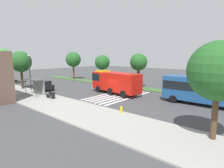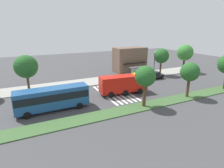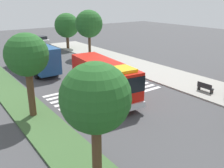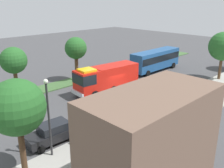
{
  "view_description": "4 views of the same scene",
  "coord_description": "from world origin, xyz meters",
  "px_view_note": "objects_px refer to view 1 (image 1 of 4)",
  "views": [
    {
      "loc": [
        -18.12,
        21.66,
        6.26
      ],
      "look_at": [
        0.22,
        0.21,
        1.78
      ],
      "focal_mm": 29.19,
      "sensor_mm": 36.0,
      "label": 1
    },
    {
      "loc": [
        -16.05,
        -29.82,
        12.06
      ],
      "look_at": [
        -0.58,
        1.8,
        1.28
      ],
      "focal_mm": 29.75,
      "sensor_mm": 36.0,
      "label": 2
    },
    {
      "loc": [
        18.58,
        -13.13,
        8.88
      ],
      "look_at": [
        0.45,
        0.0,
        1.19
      ],
      "focal_mm": 39.97,
      "sensor_mm": 36.0,
      "label": 3
    },
    {
      "loc": [
        22.22,
        22.32,
        11.76
      ],
      "look_at": [
        1.28,
        0.84,
        1.69
      ],
      "focal_mm": 40.52,
      "sensor_mm": 36.0,
      "label": 4
    }
  ],
  "objects_px": {
    "median_tree_west": "(102,63)",
    "fire_hydrant": "(121,110)",
    "median_tree_far_west": "(139,63)",
    "transit_bus": "(207,89)",
    "sidewalk_tree_far_east": "(4,59)",
    "sidewalk_tree_west": "(219,71)",
    "sidewalk_tree_east": "(21,62)",
    "fire_truck": "(114,81)",
    "bench_near_shelter": "(51,95)",
    "parked_car_mid": "(44,85)",
    "median_tree_center": "(73,60)",
    "bus_stop_shelter": "(36,83)",
    "street_lamp": "(30,69)"
  },
  "relations": [
    {
      "from": "fire_truck",
      "to": "median_tree_center",
      "type": "xyz_separation_m",
      "value": [
        19.31,
        -6.7,
        3.12
      ]
    },
    {
      "from": "street_lamp",
      "to": "median_tree_center",
      "type": "bearing_deg",
      "value": -66.09
    },
    {
      "from": "median_tree_far_west",
      "to": "median_tree_center",
      "type": "bearing_deg",
      "value": 0.0
    },
    {
      "from": "fire_truck",
      "to": "sidewalk_tree_west",
      "type": "distance_m",
      "value": 18.5
    },
    {
      "from": "fire_hydrant",
      "to": "bench_near_shelter",
      "type": "bearing_deg",
      "value": 5.88
    },
    {
      "from": "sidewalk_tree_east",
      "to": "fire_truck",
      "type": "bearing_deg",
      "value": -152.0
    },
    {
      "from": "bus_stop_shelter",
      "to": "fire_hydrant",
      "type": "relative_size",
      "value": 5.0
    },
    {
      "from": "bus_stop_shelter",
      "to": "bench_near_shelter",
      "type": "bearing_deg",
      "value": -179.4
    },
    {
      "from": "transit_bus",
      "to": "sidewalk_tree_east",
      "type": "height_order",
      "value": "sidewalk_tree_east"
    },
    {
      "from": "sidewalk_tree_east",
      "to": "median_tree_west",
      "type": "height_order",
      "value": "sidewalk_tree_east"
    },
    {
      "from": "transit_bus",
      "to": "median_tree_far_west",
      "type": "distance_m",
      "value": 14.25
    },
    {
      "from": "bench_near_shelter",
      "to": "median_tree_center",
      "type": "height_order",
      "value": "median_tree_center"
    },
    {
      "from": "fire_truck",
      "to": "sidewalk_tree_west",
      "type": "height_order",
      "value": "sidewalk_tree_west"
    },
    {
      "from": "transit_bus",
      "to": "street_lamp",
      "type": "relative_size",
      "value": 1.7
    },
    {
      "from": "bench_near_shelter",
      "to": "parked_car_mid",
      "type": "bearing_deg",
      "value": -21.98
    },
    {
      "from": "bus_stop_shelter",
      "to": "sidewalk_tree_west",
      "type": "distance_m",
      "value": 25.0
    },
    {
      "from": "parked_car_mid",
      "to": "sidewalk_tree_far_east",
      "type": "height_order",
      "value": "sidewalk_tree_far_east"
    },
    {
      "from": "fire_truck",
      "to": "median_tree_west",
      "type": "distance_m",
      "value": 11.54
    },
    {
      "from": "transit_bus",
      "to": "sidewalk_tree_far_east",
      "type": "height_order",
      "value": "sidewalk_tree_far_east"
    },
    {
      "from": "sidewalk_tree_far_east",
      "to": "bench_near_shelter",
      "type": "bearing_deg",
      "value": 177.82
    },
    {
      "from": "bench_near_shelter",
      "to": "fire_hydrant",
      "type": "xyz_separation_m",
      "value": [
        -11.87,
        -1.22,
        -0.1
      ]
    },
    {
      "from": "fire_truck",
      "to": "median_tree_west",
      "type": "height_order",
      "value": "median_tree_west"
    },
    {
      "from": "median_tree_west",
      "to": "transit_bus",
      "type": "bearing_deg",
      "value": 167.71
    },
    {
      "from": "bench_near_shelter",
      "to": "median_tree_center",
      "type": "relative_size",
      "value": 0.23
    },
    {
      "from": "sidewalk_tree_east",
      "to": "transit_bus",
      "type": "bearing_deg",
      "value": -160.93
    },
    {
      "from": "parked_car_mid",
      "to": "fire_hydrant",
      "type": "xyz_separation_m",
      "value": [
        -19.11,
        1.7,
        -0.41
      ]
    },
    {
      "from": "parked_car_mid",
      "to": "fire_hydrant",
      "type": "distance_m",
      "value": 19.19
    },
    {
      "from": "fire_truck",
      "to": "parked_car_mid",
      "type": "xyz_separation_m",
      "value": [
        11.7,
        5.96,
        -1.13
      ]
    },
    {
      "from": "parked_car_mid",
      "to": "bench_near_shelter",
      "type": "bearing_deg",
      "value": 161.11
    },
    {
      "from": "median_tree_far_west",
      "to": "median_tree_west",
      "type": "distance_m",
      "value": 9.4
    },
    {
      "from": "median_tree_far_west",
      "to": "median_tree_west",
      "type": "bearing_deg",
      "value": 0.0
    },
    {
      "from": "sidewalk_tree_west",
      "to": "median_tree_far_west",
      "type": "height_order",
      "value": "sidewalk_tree_west"
    },
    {
      "from": "fire_truck",
      "to": "sidewalk_tree_far_east",
      "type": "distance_m",
      "value": 25.11
    },
    {
      "from": "bench_near_shelter",
      "to": "sidewalk_tree_far_east",
      "type": "relative_size",
      "value": 0.21
    },
    {
      "from": "fire_truck",
      "to": "median_tree_center",
      "type": "relative_size",
      "value": 1.35
    },
    {
      "from": "bus_stop_shelter",
      "to": "fire_hydrant",
      "type": "height_order",
      "value": "bus_stop_shelter"
    },
    {
      "from": "sidewalk_tree_far_east",
      "to": "fire_hydrant",
      "type": "distance_m",
      "value": 31.3
    },
    {
      "from": "sidewalk_tree_west",
      "to": "fire_hydrant",
      "type": "bearing_deg",
      "value": -3.21
    },
    {
      "from": "fire_truck",
      "to": "median_tree_west",
      "type": "xyz_separation_m",
      "value": [
        9.02,
        -6.7,
        2.61
      ]
    },
    {
      "from": "transit_bus",
      "to": "street_lamp",
      "type": "height_order",
      "value": "street_lamp"
    },
    {
      "from": "median_tree_west",
      "to": "fire_hydrant",
      "type": "bearing_deg",
      "value": 138.86
    },
    {
      "from": "bench_near_shelter",
      "to": "median_tree_far_west",
      "type": "relative_size",
      "value": 0.25
    },
    {
      "from": "median_tree_center",
      "to": "median_tree_west",
      "type": "bearing_deg",
      "value": 180.0
    },
    {
      "from": "bus_stop_shelter",
      "to": "fire_hydrant",
      "type": "xyz_separation_m",
      "value": [
        -15.87,
        -1.26,
        -1.4
      ]
    },
    {
      "from": "parked_car_mid",
      "to": "sidewalk_tree_far_east",
      "type": "xyz_separation_m",
      "value": [
        11.8,
        2.2,
        4.53
      ]
    },
    {
      "from": "sidewalk_tree_west",
      "to": "median_tree_west",
      "type": "distance_m",
      "value": 29.38
    },
    {
      "from": "median_tree_west",
      "to": "median_tree_center",
      "type": "relative_size",
      "value": 0.89
    },
    {
      "from": "bench_near_shelter",
      "to": "sidewalk_tree_west",
      "type": "bearing_deg",
      "value": -178.01
    },
    {
      "from": "sidewalk_tree_east",
      "to": "street_lamp",
      "type": "bearing_deg",
      "value": -170.7
    },
    {
      "from": "sidewalk_tree_west",
      "to": "median_tree_west",
      "type": "height_order",
      "value": "sidewalk_tree_west"
    }
  ]
}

